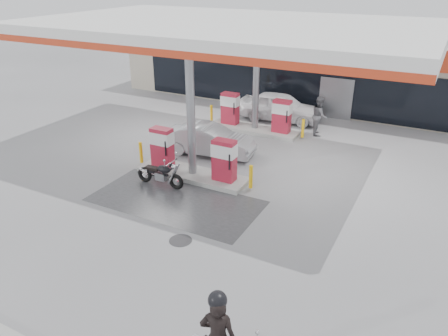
# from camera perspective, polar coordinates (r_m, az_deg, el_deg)

# --- Properties ---
(ground) EXTENTS (90.00, 90.00, 0.00)m
(ground) POSITION_cam_1_polar(r_m,az_deg,el_deg) (15.82, -7.86, -3.88)
(ground) COLOR gray
(ground) RESTS_ON ground
(wet_patch) EXTENTS (6.00, 3.00, 0.00)m
(wet_patch) POSITION_cam_1_polar(r_m,az_deg,el_deg) (15.56, -6.35, -4.29)
(wet_patch) COLOR #4C4C4F
(wet_patch) RESTS_ON ground
(drain_cover) EXTENTS (0.70, 0.70, 0.01)m
(drain_cover) POSITION_cam_1_polar(r_m,az_deg,el_deg) (13.43, -5.70, -9.40)
(drain_cover) COLOR #38383A
(drain_cover) RESTS_ON ground
(store_building) EXTENTS (22.00, 8.22, 4.00)m
(store_building) POSITION_cam_1_polar(r_m,az_deg,el_deg) (28.89, 10.74, 13.29)
(store_building) COLOR #ACA190
(store_building) RESTS_ON ground
(canopy) EXTENTS (16.00, 10.02, 5.51)m
(canopy) POSITION_cam_1_polar(r_m,az_deg,el_deg) (18.33, 0.53, 17.68)
(canopy) COLOR silver
(canopy) RESTS_ON ground
(pump_island_near) EXTENTS (5.14, 1.30, 1.78)m
(pump_island_near) POSITION_cam_1_polar(r_m,az_deg,el_deg) (17.00, -4.15, 1.06)
(pump_island_near) COLOR #9E9E99
(pump_island_near) RESTS_ON ground
(pump_island_far) EXTENTS (5.14, 1.30, 1.78)m
(pump_island_far) POSITION_cam_1_polar(r_m,az_deg,el_deg) (21.98, 4.08, 6.62)
(pump_island_far) COLOR #9E9E99
(pump_island_far) RESTS_ON ground
(parked_motorcycle) EXTENTS (2.02, 0.77, 1.03)m
(parked_motorcycle) POSITION_cam_1_polar(r_m,az_deg,el_deg) (16.51, -8.25, -0.84)
(parked_motorcycle) COLOR black
(parked_motorcycle) RESTS_ON ground
(sedan_white) EXTENTS (4.52, 2.09, 1.50)m
(sedan_white) POSITION_cam_1_polar(r_m,az_deg,el_deg) (23.74, 7.41, 7.94)
(sedan_white) COLOR white
(sedan_white) RESTS_ON ground
(attendant) EXTENTS (1.00, 1.12, 1.92)m
(attendant) POSITION_cam_1_polar(r_m,az_deg,el_deg) (21.88, 12.38, 6.70)
(attendant) COLOR slate
(attendant) RESTS_ON ground
(hatchback_silver) EXTENTS (4.17, 1.96, 1.32)m
(hatchback_silver) POSITION_cam_1_polar(r_m,az_deg,el_deg) (19.10, -1.99, 3.67)
(hatchback_silver) COLOR #9D9FA4
(hatchback_silver) RESTS_ON ground
(parked_car_left) EXTENTS (4.52, 2.91, 1.22)m
(parked_car_left) POSITION_cam_1_polar(r_m,az_deg,el_deg) (30.15, -5.40, 11.35)
(parked_car_left) COLOR black
(parked_car_left) RESTS_ON ground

